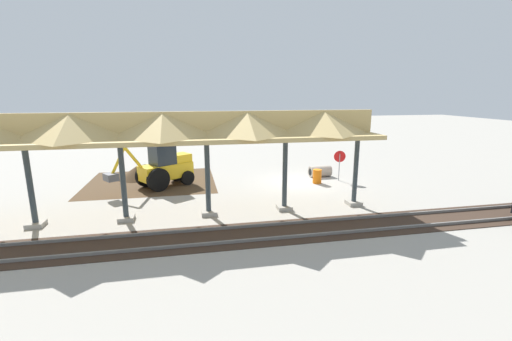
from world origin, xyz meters
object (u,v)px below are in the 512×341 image
(backhoe, at_px, (164,167))
(traffic_barrel, at_px, (317,176))
(stop_sign, at_px, (340,159))
(concrete_pipe, at_px, (320,171))

(backhoe, distance_m, traffic_barrel, 9.71)
(stop_sign, height_order, traffic_barrel, stop_sign)
(stop_sign, xyz_separation_m, traffic_barrel, (1.65, 0.34, -0.98))
(concrete_pipe, height_order, traffic_barrel, traffic_barrel)
(stop_sign, relative_size, traffic_barrel, 2.24)
(stop_sign, xyz_separation_m, backhoe, (11.26, -0.81, -0.17))
(stop_sign, bearing_deg, traffic_barrel, 11.68)
(stop_sign, height_order, concrete_pipe, stop_sign)
(backhoe, bearing_deg, concrete_pipe, -177.42)
(stop_sign, distance_m, concrete_pipe, 1.84)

